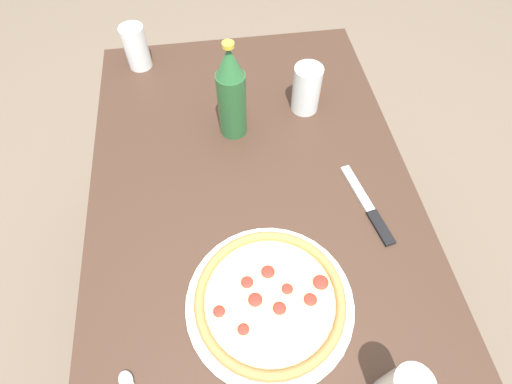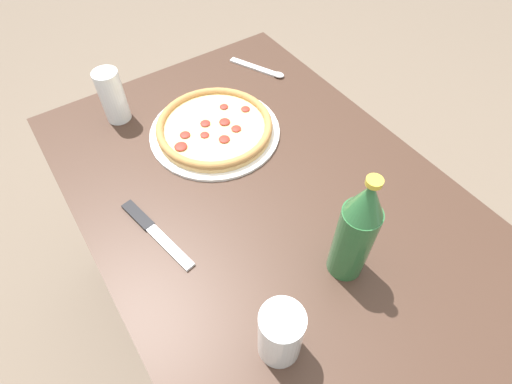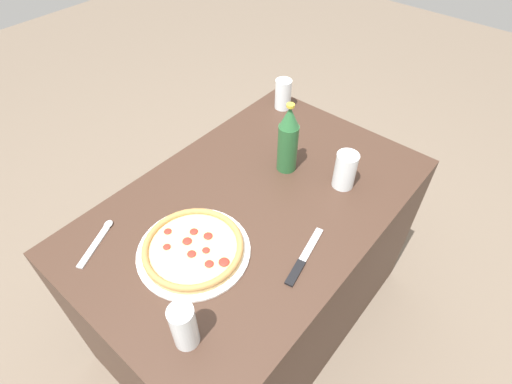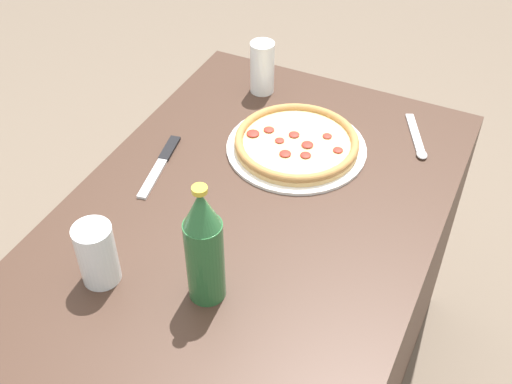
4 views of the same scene
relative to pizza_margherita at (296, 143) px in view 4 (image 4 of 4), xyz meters
The scene contains 7 objects.
table 0.48m from the pizza_margherita, ahead, with size 1.21×0.78×0.75m.
pizza_margherita is the anchor object (origin of this frame).
glass_lemonade 0.27m from the pizza_margherita, 136.98° to the right, with size 0.06×0.06×0.14m.
glass_iced_tea 0.57m from the pizza_margherita, 19.07° to the right, with size 0.08×0.08×0.13m.
beer_bottle 0.49m from the pizza_margherita, ahead, with size 0.07×0.07×0.27m.
knife 0.33m from the pizza_margherita, 54.29° to the right, with size 0.23×0.07×0.01m.
spoon 0.30m from the pizza_margherita, 121.07° to the left, with size 0.18×0.10×0.01m.
Camera 4 is at (0.87, 0.44, 1.72)m, focal length 45.00 mm.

